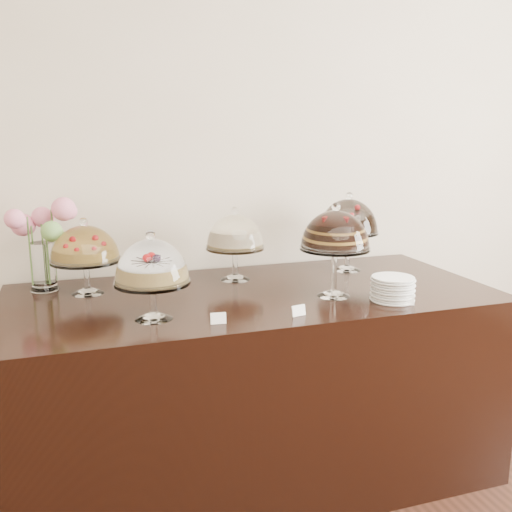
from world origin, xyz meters
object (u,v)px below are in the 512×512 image
object	(u,v)px
cake_stand_choco_layer	(335,233)
cake_stand_cheesecake	(235,235)
cake_stand_sugar_sponge	(152,266)
flower_vase	(42,237)
display_counter	(253,383)
plate_stack	(393,289)
cake_stand_dark_choco	(348,219)
cake_stand_fruit_tart	(85,247)

from	to	relation	value
cake_stand_choco_layer	cake_stand_cheesecake	xyz separation A→B (m)	(-0.34, 0.42, -0.06)
cake_stand_sugar_sponge	cake_stand_cheesecake	world-z (taller)	cake_stand_cheesecake
cake_stand_cheesecake	flower_vase	size ratio (longest dim) A/B	0.85
display_counter	plate_stack	distance (m)	0.80
cake_stand_cheesecake	cake_stand_dark_choco	xyz separation A→B (m)	(0.62, 0.00, 0.05)
cake_stand_dark_choco	plate_stack	size ratio (longest dim) A/B	2.21
display_counter	cake_stand_fruit_tart	distance (m)	1.00
cake_stand_sugar_sponge	plate_stack	xyz separation A→B (m)	(1.02, -0.08, -0.16)
cake_stand_cheesecake	flower_vase	xyz separation A→B (m)	(-0.89, 0.09, 0.03)
cake_stand_fruit_tart	plate_stack	distance (m)	1.37
display_counter	cake_stand_choco_layer	world-z (taller)	cake_stand_choco_layer
cake_stand_fruit_tart	flower_vase	size ratio (longest dim) A/B	0.81
cake_stand_cheesecake	cake_stand_fruit_tart	bearing A→B (deg)	-177.84
cake_stand_choco_layer	cake_stand_dark_choco	distance (m)	0.50
display_counter	cake_stand_cheesecake	distance (m)	0.72
cake_stand_cheesecake	plate_stack	distance (m)	0.80
cake_stand_dark_choco	flower_vase	xyz separation A→B (m)	(-1.50, 0.09, -0.02)
cake_stand_cheesecake	cake_stand_fruit_tart	size ratio (longest dim) A/B	1.04
cake_stand_choco_layer	display_counter	bearing A→B (deg)	152.61
cake_stand_sugar_sponge	cake_stand_fruit_tart	world-z (taller)	cake_stand_sugar_sponge
display_counter	cake_stand_choco_layer	xyz separation A→B (m)	(0.33, -0.17, 0.73)
display_counter	plate_stack	bearing A→B (deg)	-30.60
cake_stand_dark_choco	display_counter	bearing A→B (deg)	-157.78
cake_stand_dark_choco	flower_vase	distance (m)	1.51
display_counter	cake_stand_dark_choco	xyz separation A→B (m)	(0.61, 0.25, 0.72)
cake_stand_sugar_sponge	flower_vase	bearing A→B (deg)	125.58
display_counter	cake_stand_sugar_sponge	world-z (taller)	cake_stand_sugar_sponge
cake_stand_choco_layer	cake_stand_dark_choco	xyz separation A→B (m)	(0.28, 0.42, -0.01)
cake_stand_choco_layer	cake_stand_fruit_tart	bearing A→B (deg)	159.54
flower_vase	plate_stack	size ratio (longest dim) A/B	2.30
cake_stand_dark_choco	cake_stand_choco_layer	bearing A→B (deg)	-123.94
plate_stack	cake_stand_dark_choco	bearing A→B (deg)	82.85
cake_stand_sugar_sponge	cake_stand_cheesecake	distance (m)	0.68
cake_stand_cheesecake	cake_stand_dark_choco	distance (m)	0.62
cake_stand_choco_layer	flower_vase	distance (m)	1.33
cake_stand_choco_layer	flower_vase	size ratio (longest dim) A/B	0.98
cake_stand_choco_layer	cake_stand_dark_choco	world-z (taller)	cake_stand_choco_layer
cake_stand_sugar_sponge	plate_stack	bearing A→B (deg)	-4.41
cake_stand_sugar_sponge	cake_stand_fruit_tart	bearing A→B (deg)	116.80
display_counter	cake_stand_cheesecake	world-z (taller)	cake_stand_cheesecake
display_counter	cake_stand_choco_layer	distance (m)	0.82
flower_vase	plate_stack	xyz separation A→B (m)	(1.43, -0.66, -0.20)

